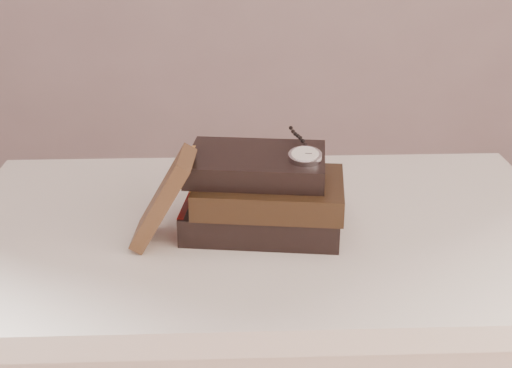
{
  "coord_description": "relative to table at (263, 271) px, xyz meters",
  "views": [
    {
      "loc": [
        -0.05,
        -0.65,
        1.25
      ],
      "look_at": [
        -0.01,
        0.33,
        0.82
      ],
      "focal_mm": 48.18,
      "sensor_mm": 36.0,
      "label": 1
    }
  ],
  "objects": [
    {
      "name": "journal",
      "position": [
        -0.15,
        -0.06,
        0.16
      ],
      "size": [
        0.1,
        0.1,
        0.14
      ],
      "primitive_type": "cube",
      "rotation": [
        0.0,
        0.53,
        -0.07
      ],
      "color": "#3A2516",
      "rests_on": "table"
    },
    {
      "name": "table",
      "position": [
        0.0,
        0.0,
        0.0
      ],
      "size": [
        1.0,
        0.6,
        0.75
      ],
      "color": "white",
      "rests_on": "ground"
    },
    {
      "name": "book_stack",
      "position": [
        -0.0,
        -0.02,
        0.15
      ],
      "size": [
        0.27,
        0.2,
        0.12
      ],
      "color": "black",
      "rests_on": "table"
    },
    {
      "name": "pocket_watch",
      "position": [
        0.06,
        -0.03,
        0.22
      ],
      "size": [
        0.06,
        0.15,
        0.02
      ],
      "color": "silver",
      "rests_on": "book_stack"
    },
    {
      "name": "eyeglasses",
      "position": [
        -0.08,
        0.08,
        0.16
      ],
      "size": [
        0.12,
        0.13,
        0.05
      ],
      "color": "silver",
      "rests_on": "book_stack"
    }
  ]
}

